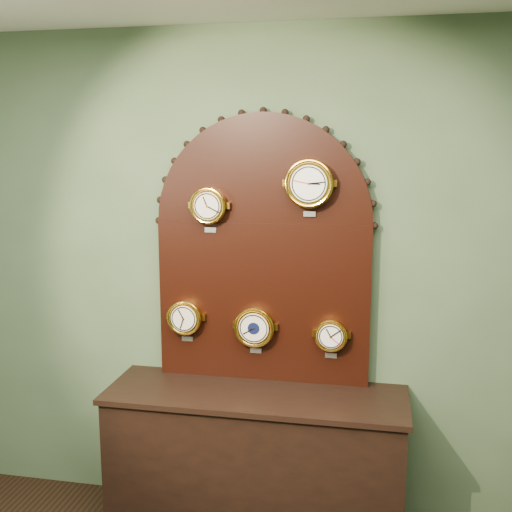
% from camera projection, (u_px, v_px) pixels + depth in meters
% --- Properties ---
extents(wall_back, '(4.00, 0.00, 4.00)m').
position_uv_depth(wall_back, '(264.00, 279.00, 3.50)').
color(wall_back, '#496143').
rests_on(wall_back, ground).
extents(shop_counter, '(1.60, 0.50, 0.80)m').
position_uv_depth(shop_counter, '(255.00, 465.00, 3.41)').
color(shop_counter, black).
rests_on(shop_counter, ground_plane).
extents(display_board, '(1.26, 0.06, 1.53)m').
position_uv_depth(display_board, '(263.00, 242.00, 3.41)').
color(display_board, black).
rests_on(display_board, shop_counter).
extents(roman_clock, '(0.20, 0.08, 0.25)m').
position_uv_depth(roman_clock, '(209.00, 206.00, 3.36)').
color(roman_clock, gold).
rests_on(roman_clock, display_board).
extents(arabic_clock, '(0.26, 0.08, 0.31)m').
position_uv_depth(arabic_clock, '(309.00, 183.00, 3.23)').
color(arabic_clock, gold).
rests_on(arabic_clock, display_board).
extents(hygrometer, '(0.20, 0.08, 0.25)m').
position_uv_depth(hygrometer, '(185.00, 317.00, 3.51)').
color(hygrometer, gold).
rests_on(hygrometer, display_board).
extents(barometer, '(0.23, 0.08, 0.28)m').
position_uv_depth(barometer, '(255.00, 327.00, 3.43)').
color(barometer, gold).
rests_on(barometer, display_board).
extents(tide_clock, '(0.18, 0.08, 0.23)m').
position_uv_depth(tide_clock, '(331.00, 335.00, 3.36)').
color(tide_clock, gold).
rests_on(tide_clock, display_board).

